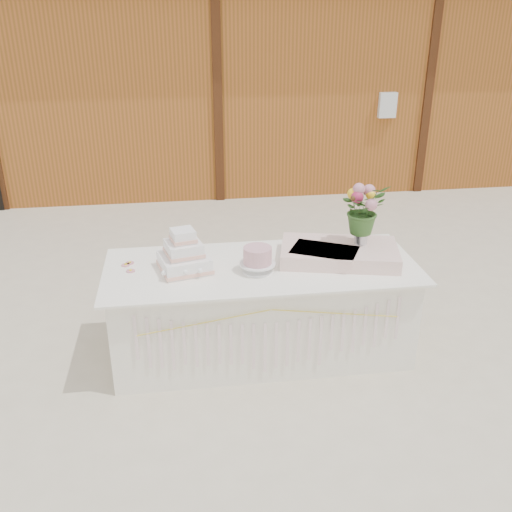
{
  "coord_description": "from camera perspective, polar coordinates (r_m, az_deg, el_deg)",
  "views": [
    {
      "loc": [
        -0.6,
        -3.92,
        2.61
      ],
      "look_at": [
        0.0,
        0.3,
        0.72
      ],
      "focal_mm": 40.0,
      "sensor_mm": 36.0,
      "label": 1
    }
  ],
  "objects": [
    {
      "name": "bouquet",
      "position": [
        4.45,
        10.71,
        5.22
      ],
      "size": [
        0.45,
        0.43,
        0.39
      ],
      "primitive_type": "imported",
      "rotation": [
        0.0,
        0.0,
        0.45
      ],
      "color": "#345F26",
      "rests_on": "flower_vase"
    },
    {
      "name": "cake_table",
      "position": [
        4.55,
        0.54,
        -5.39
      ],
      "size": [
        2.4,
        1.0,
        0.77
      ],
      "color": "white",
      "rests_on": "ground"
    },
    {
      "name": "flower_vase",
      "position": [
        4.54,
        10.46,
        2.06
      ],
      "size": [
        0.1,
        0.1,
        0.14
      ],
      "primitive_type": "cylinder",
      "color": "silver",
      "rests_on": "satin_runner"
    },
    {
      "name": "barn",
      "position": [
        9.98,
        -4.92,
        18.45
      ],
      "size": [
        12.6,
        4.6,
        3.3
      ],
      "color": "#A05221",
      "rests_on": "ground"
    },
    {
      "name": "satin_runner",
      "position": [
        4.5,
        8.32,
        0.3
      ],
      "size": [
        1.0,
        0.72,
        0.11
      ],
      "primitive_type": "cube",
      "rotation": [
        0.0,
        0.0,
        -0.24
      ],
      "color": "#FFD7CD",
      "rests_on": "cake_table"
    },
    {
      "name": "loose_flowers",
      "position": [
        4.45,
        -12.33,
        -0.99
      ],
      "size": [
        0.24,
        0.35,
        0.02
      ],
      "primitive_type": null,
      "rotation": [
        0.0,
        0.0,
        0.38
      ],
      "color": "#D2808E",
      "rests_on": "cake_table"
    },
    {
      "name": "ground",
      "position": [
        4.75,
        0.52,
        -9.43
      ],
      "size": [
        80.0,
        80.0,
        0.0
      ],
      "primitive_type": "plane",
      "color": "beige",
      "rests_on": "ground"
    },
    {
      "name": "wedding_cake",
      "position": [
        4.3,
        -7.2,
        -0.04
      ],
      "size": [
        0.43,
        0.43,
        0.32
      ],
      "rotation": [
        0.0,
        0.0,
        0.24
      ],
      "color": "white",
      "rests_on": "cake_table"
    },
    {
      "name": "pink_cake_stand",
      "position": [
        4.24,
        0.16,
        -0.22
      ],
      "size": [
        0.27,
        0.27,
        0.2
      ],
      "color": "white",
      "rests_on": "cake_table"
    }
  ]
}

